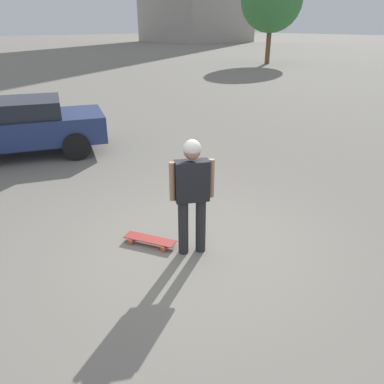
{
  "coord_description": "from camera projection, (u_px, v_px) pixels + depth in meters",
  "views": [
    {
      "loc": [
        -2.98,
        -3.56,
        3.05
      ],
      "look_at": [
        0.0,
        0.0,
        0.95
      ],
      "focal_mm": 35.0,
      "sensor_mm": 36.0,
      "label": 1
    }
  ],
  "objects": [
    {
      "name": "ground_plane",
      "position": [
        192.0,
        251.0,
        5.49
      ],
      "size": [
        220.0,
        220.0,
        0.0
      ],
      "primitive_type": "plane",
      "color": "gray"
    },
    {
      "name": "skateboard",
      "position": [
        150.0,
        240.0,
        5.63
      ],
      "size": [
        0.57,
        0.81,
        0.09
      ],
      "rotation": [
        0.0,
        0.0,
        2.07
      ],
      "color": "#A5332D",
      "rests_on": "ground_plane"
    },
    {
      "name": "car_parked_near",
      "position": [
        21.0,
        126.0,
        9.26
      ],
      "size": [
        4.37,
        3.05,
        1.38
      ],
      "rotation": [
        0.0,
        0.0,
        2.78
      ],
      "color": "navy",
      "rests_on": "ground_plane"
    },
    {
      "name": "person",
      "position": [
        192.0,
        189.0,
        5.07
      ],
      "size": [
        0.56,
        0.39,
        1.69
      ],
      "rotation": [
        0.0,
        0.0,
        -0.49
      ],
      "color": "#262628",
      "rests_on": "ground_plane"
    },
    {
      "name": "tree_distant",
      "position": [
        272.0,
        0.0,
        28.94
      ],
      "size": [
        4.77,
        4.77,
        7.09
      ],
      "color": "brown",
      "rests_on": "ground_plane"
    }
  ]
}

